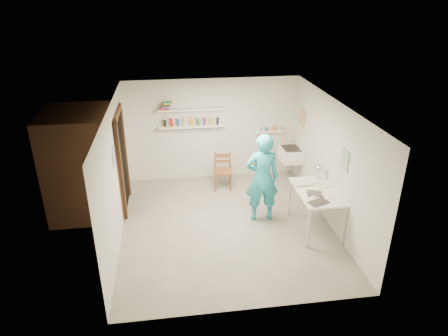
{
  "coord_description": "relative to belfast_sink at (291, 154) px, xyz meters",
  "views": [
    {
      "loc": [
        -0.99,
        -6.55,
        4.27
      ],
      "look_at": [
        0.0,
        0.4,
        1.05
      ],
      "focal_mm": 32.0,
      "sensor_mm": 36.0,
      "label": 1
    }
  ],
  "objects": [
    {
      "name": "wall_right",
      "position": [
        0.26,
        -1.7,
        0.5
      ],
      "size": [
        0.02,
        4.5,
        2.4
      ],
      "primitive_type": "cube",
      "color": "silver",
      "rests_on": "ground"
    },
    {
      "name": "work_table",
      "position": [
        -0.11,
        -2.04,
        -0.29
      ],
      "size": [
        0.74,
        1.23,
        0.82
      ],
      "primitive_type": "cube",
      "color": "white",
      "rests_on": "ground"
    },
    {
      "name": "book_stack",
      "position": [
        -2.8,
        0.43,
        1.15
      ],
      "size": [
        0.28,
        0.14,
        0.17
      ],
      "color": "red",
      "rests_on": "shelf_upper"
    },
    {
      "name": "poster_right_b",
      "position": [
        0.24,
        -2.25,
        0.8
      ],
      "size": [
        0.01,
        0.3,
        0.38
      ],
      "primitive_type": "cube",
      "color": "#3F724C",
      "rests_on": "wall_right"
    },
    {
      "name": "wall_clock",
      "position": [
        -1.05,
        -1.32,
        0.5
      ],
      "size": [
        0.32,
        0.04,
        0.32
      ],
      "primitive_type": "cylinder",
      "rotation": [
        1.57,
        0.0,
        -0.03
      ],
      "color": "beige",
      "rests_on": "man"
    },
    {
      "name": "wall_front",
      "position": [
        -1.75,
        -3.96,
        0.5
      ],
      "size": [
        4.0,
        0.02,
        2.4
      ],
      "primitive_type": "cube",
      "color": "silver",
      "rests_on": "ground"
    },
    {
      "name": "door_jamb_far",
      "position": [
        -3.72,
        -0.15,
        0.3
      ],
      "size": [
        0.06,
        0.1,
        2.0
      ],
      "primitive_type": "cube",
      "color": "brown",
      "rests_on": "ground"
    },
    {
      "name": "spray_cans",
      "position": [
        -2.25,
        0.43,
        0.75
      ],
      "size": [
        1.31,
        0.06,
        0.17
      ],
      "color": "black",
      "rests_on": "shelf_lower"
    },
    {
      "name": "ledge_shelf",
      "position": [
        -0.4,
        0.47,
        0.42
      ],
      "size": [
        0.7,
        0.14,
        0.03
      ],
      "primitive_type": "cube",
      "color": "white",
      "rests_on": "wall_back"
    },
    {
      "name": "doorway_recess",
      "position": [
        -3.74,
        -0.65,
        0.3
      ],
      "size": [
        0.02,
        0.9,
        2.0
      ],
      "primitive_type": "cube",
      "color": "black",
      "rests_on": "wall_left"
    },
    {
      "name": "wall_back",
      "position": [
        -1.75,
        0.56,
        0.5
      ],
      "size": [
        4.0,
        0.02,
        2.4
      ],
      "primitive_type": "cube",
      "color": "silver",
      "rests_on": "ground"
    },
    {
      "name": "poster_right_a",
      "position": [
        0.24,
        0.1,
        0.85
      ],
      "size": [
        0.01,
        0.34,
        0.42
      ],
      "primitive_type": "cube",
      "color": "#995933",
      "rests_on": "wall_right"
    },
    {
      "name": "wooden_chair",
      "position": [
        -1.61,
        -0.12,
        -0.28
      ],
      "size": [
        0.43,
        0.42,
        0.85
      ],
      "primitive_type": "cube",
      "rotation": [
        0.0,
        0.0,
        -0.11
      ],
      "color": "brown",
      "rests_on": "ground"
    },
    {
      "name": "desk_lamp",
      "position": [
        0.09,
        -1.55,
        0.34
      ],
      "size": [
        0.15,
        0.15,
        0.15
      ],
      "primitive_type": "sphere",
      "color": "silver",
      "rests_on": "work_table"
    },
    {
      "name": "wall_left",
      "position": [
        -3.76,
        -1.7,
        0.5
      ],
      "size": [
        0.02,
        4.5,
        2.4
      ],
      "primitive_type": "cube",
      "color": "silver",
      "rests_on": "ground"
    },
    {
      "name": "floor",
      "position": [
        -1.75,
        -1.7,
        -0.71
      ],
      "size": [
        4.0,
        4.5,
        0.02
      ],
      "primitive_type": "cube",
      "color": "slate",
      "rests_on": "ground"
    },
    {
      "name": "belfast_sink",
      "position": [
        0.0,
        0.0,
        0.0
      ],
      "size": [
        0.48,
        0.6,
        0.3
      ],
      "primitive_type": "cube",
      "color": "white",
      "rests_on": "wall_right"
    },
    {
      "name": "man",
      "position": [
        -1.04,
        -1.54,
        0.2
      ],
      "size": [
        0.67,
        0.45,
        1.8
      ],
      "primitive_type": "imported",
      "rotation": [
        0.0,
        0.0,
        3.12
      ],
      "color": "teal",
      "rests_on": "ground"
    },
    {
      "name": "ceiling",
      "position": [
        -1.75,
        -1.7,
        1.71
      ],
      "size": [
        4.0,
        4.5,
        0.02
      ],
      "primitive_type": "cube",
      "color": "silver",
      "rests_on": "wall_back"
    },
    {
      "name": "papers",
      "position": [
        -0.11,
        -2.04,
        0.13
      ],
      "size": [
        0.3,
        0.22,
        0.03
      ],
      "color": "silver",
      "rests_on": "work_table"
    },
    {
      "name": "corridor_box",
      "position": [
        -4.45,
        -0.65,
        0.35
      ],
      "size": [
        1.4,
        1.5,
        2.1
      ],
      "primitive_type": "cube",
      "color": "brown",
      "rests_on": "ground"
    },
    {
      "name": "ledge_pots",
      "position": [
        -0.4,
        0.47,
        0.48
      ],
      "size": [
        0.48,
        0.07,
        0.09
      ],
      "color": "silver",
      "rests_on": "ledge_shelf"
    },
    {
      "name": "shelf_lower",
      "position": [
        -2.25,
        0.43,
        0.65
      ],
      "size": [
        1.5,
        0.22,
        0.03
      ],
      "primitive_type": "cube",
      "color": "white",
      "rests_on": "wall_back"
    },
    {
      "name": "poster_left",
      "position": [
        -3.74,
        -1.65,
        0.85
      ],
      "size": [
        0.01,
        0.28,
        0.36
      ],
      "primitive_type": "cube",
      "color": "#334C7F",
      "rests_on": "wall_left"
    },
    {
      "name": "door_jamb_near",
      "position": [
        -3.72,
        -1.15,
        0.3
      ],
      "size": [
        0.06,
        0.1,
        2.0
      ],
      "primitive_type": "cube",
      "color": "brown",
      "rests_on": "ground"
    },
    {
      "name": "door_lintel",
      "position": [
        -3.72,
        -0.65,
        1.35
      ],
      "size": [
        0.06,
        1.05,
        0.1
      ],
      "primitive_type": "cube",
      "color": "brown",
      "rests_on": "wall_left"
    },
    {
      "name": "shelf_upper",
      "position": [
        -2.25,
        0.43,
        1.05
      ],
      "size": [
        1.5,
        0.22,
        0.03
      ],
      "primitive_type": "cube",
      "color": "white",
      "rests_on": "wall_back"
    }
  ]
}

